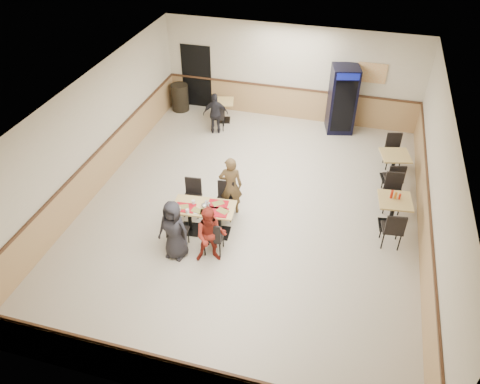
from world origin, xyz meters
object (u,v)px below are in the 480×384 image
(back_table, at_px, (223,108))
(trash_bin, at_px, (180,97))
(side_table_near, at_px, (393,209))
(pepsi_cooler, at_px, (342,100))
(side_table_far, at_px, (394,163))
(main_table, at_px, (204,215))
(lone_diner, at_px, (216,114))
(diner_woman_left, at_px, (174,230))
(diner_man_opposite, at_px, (231,186))
(diner_woman_right, at_px, (211,235))

(back_table, relative_size, trash_bin, 0.88)
(side_table_near, height_order, pepsi_cooler, pepsi_cooler)
(side_table_near, relative_size, trash_bin, 0.92)
(side_table_far, relative_size, trash_bin, 0.98)
(main_table, bearing_deg, back_table, 96.94)
(side_table_near, bearing_deg, lone_diner, 149.45)
(diner_woman_left, distance_m, diner_man_opposite, 1.91)
(diner_man_opposite, distance_m, back_table, 4.61)
(side_table_far, height_order, pepsi_cooler, pepsi_cooler)
(side_table_near, xyz_separation_m, trash_bin, (-6.87, 4.24, -0.08))
(diner_woman_left, distance_m, back_table, 6.16)
(main_table, distance_m, trash_bin, 6.22)
(main_table, height_order, back_table, main_table)
(main_table, distance_m, pepsi_cooler, 6.16)
(pepsi_cooler, bearing_deg, main_table, -127.18)
(back_table, bearing_deg, diner_man_opposite, -70.77)
(diner_woman_left, xyz_separation_m, side_table_far, (4.47, 4.19, -0.21))
(main_table, xyz_separation_m, pepsi_cooler, (2.48, 5.62, 0.53))
(diner_woman_left, bearing_deg, lone_diner, 104.91)
(lone_diner, relative_size, pepsi_cooler, 0.63)
(diner_woman_left, xyz_separation_m, lone_diner, (-0.78, 5.32, -0.07))
(main_table, bearing_deg, diner_man_opposite, 62.10)
(lone_diner, bearing_deg, side_table_near, 131.36)
(side_table_far, height_order, trash_bin, trash_bin)
(diner_man_opposite, relative_size, back_table, 1.96)
(pepsi_cooler, relative_size, trash_bin, 2.31)
(diner_woman_left, bearing_deg, diner_man_opposite, 74.10)
(diner_woman_right, distance_m, pepsi_cooler, 6.75)
(main_table, distance_m, back_table, 5.35)
(diner_man_opposite, xyz_separation_m, lone_diner, (-1.51, 3.56, -0.12))
(diner_man_opposite, bearing_deg, lone_diner, -81.81)
(lone_diner, distance_m, pepsi_cooler, 3.84)
(back_table, bearing_deg, diner_woman_left, -82.69)
(lone_diner, distance_m, side_table_far, 5.38)
(side_table_far, bearing_deg, diner_man_opposite, -147.07)
(diner_woman_left, height_order, back_table, diner_woman_left)
(diner_woman_right, xyz_separation_m, side_table_far, (3.68, 4.12, -0.18))
(side_table_near, xyz_separation_m, back_table, (-5.27, 3.89, -0.06))
(diner_man_opposite, bearing_deg, pepsi_cooler, -128.99)
(diner_woman_right, bearing_deg, main_table, 101.11)
(lone_diner, xyz_separation_m, pepsi_cooler, (3.63, 1.18, 0.38))
(diner_woman_right, distance_m, diner_man_opposite, 1.69)
(diner_woman_left, height_order, lone_diner, diner_woman_left)
(diner_woman_right, height_order, pepsi_cooler, pepsi_cooler)
(diner_woman_left, relative_size, back_table, 1.83)
(diner_woman_right, xyz_separation_m, lone_diner, (-1.58, 5.25, -0.05))
(main_table, xyz_separation_m, side_table_near, (4.12, 1.33, 0.03))
(side_table_near, xyz_separation_m, side_table_far, (-0.01, 1.98, -0.01))
(side_table_near, distance_m, trash_bin, 8.08)
(diner_woman_left, bearing_deg, diner_woman_right, 12.00)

